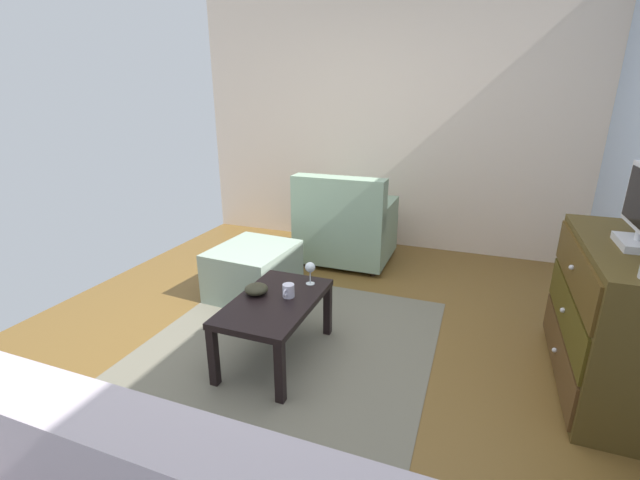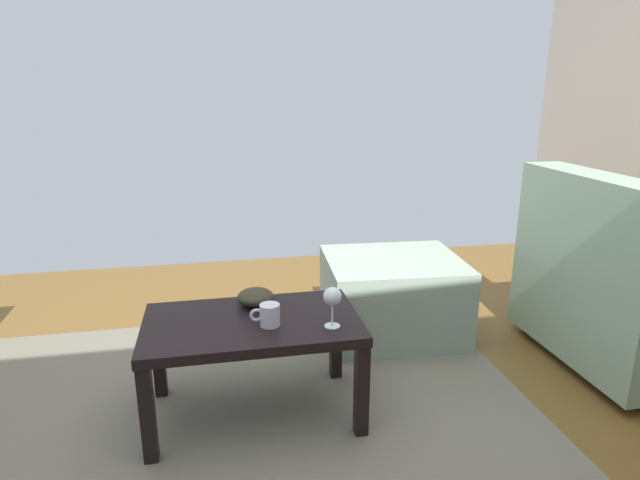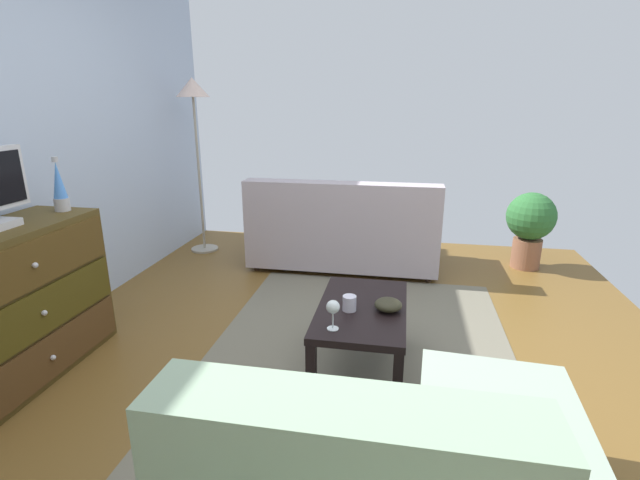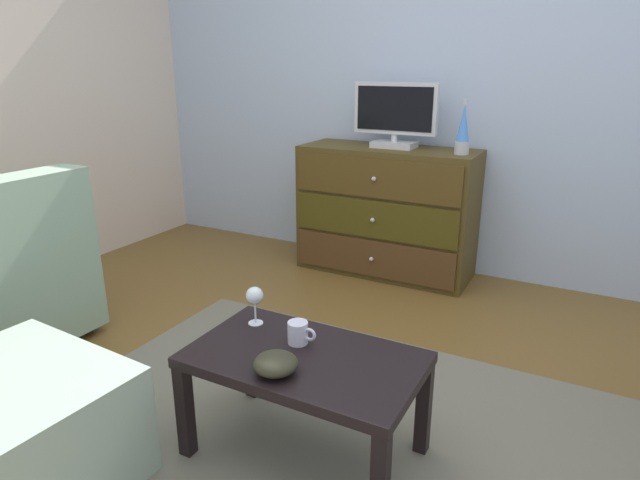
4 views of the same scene
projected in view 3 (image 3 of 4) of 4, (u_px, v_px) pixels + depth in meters
The scene contains 12 objects.
ground_plane at pixel (322, 376), 2.69m from camera, with size 5.48×4.48×0.05m, color brown.
area_rug at pixel (359, 357), 2.84m from camera, with size 2.60×1.90×0.01m, color #6E6958.
dresser at pixel (5, 309), 2.49m from camera, with size 1.19×0.49×0.88m.
lava_lamp at pixel (59, 187), 2.78m from camera, with size 0.09×0.09×0.33m.
coffee_table at pixel (362, 316), 2.59m from camera, with size 0.83×0.49×0.42m.
wine_glass at pixel (333, 308), 2.29m from camera, with size 0.07×0.07×0.16m.
mug at pixel (349, 303), 2.52m from camera, with size 0.11×0.08×0.08m.
bowl_decorative at pixel (388, 305), 2.51m from camera, with size 0.15×0.15×0.07m, color #2E2D1D.
couch_large at pixel (344, 232), 4.33m from camera, with size 0.85×1.73×0.85m.
ottoman at pixel (495, 451), 1.79m from camera, with size 0.70×0.60×0.42m, color #90A390.
standing_lamp at pixel (194, 104), 4.44m from camera, with size 0.32×0.32×1.74m.
potted_plant at pixel (530, 223), 4.25m from camera, with size 0.44×0.44×0.72m.
Camera 3 is at (-2.30, -0.41, 1.53)m, focal length 25.70 mm.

